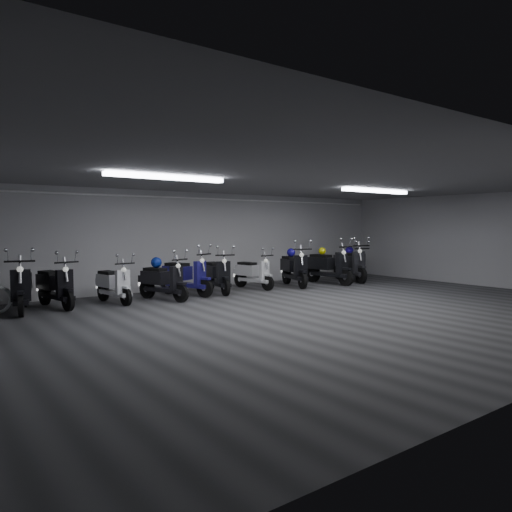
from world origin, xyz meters
TOP-DOWN VIEW (x-y plane):
  - floor at (0.00, 0.00)m, footprint 14.00×10.00m
  - ceiling at (0.00, 0.00)m, footprint 14.00×10.00m
  - back_wall at (0.00, 5.00)m, footprint 14.00×0.01m
  - right_wall at (7.00, 0.00)m, footprint 0.01×10.00m
  - fluor_strip_left at (-3.00, 1.00)m, footprint 2.40×0.18m
  - fluor_strip_right at (3.00, 1.00)m, footprint 2.40×0.18m
  - conduit at (0.00, 4.92)m, footprint 13.60×0.05m
  - scooter_0 at (-5.10, 3.64)m, footprint 1.01×1.96m
  - scooter_1 at (-4.40, 3.76)m, footprint 0.90×1.82m
  - scooter_2 at (-3.14, 3.62)m, footprint 0.78×1.68m
  - scooter_3 at (-2.01, 3.34)m, footprint 1.11×1.80m
  - scooter_4 at (-1.19, 3.71)m, footprint 1.25×1.93m
  - scooter_5 at (-0.27, 3.66)m, footprint 0.90×1.85m
  - scooter_6 at (1.04, 3.78)m, footprint 0.83×1.71m
  - scooter_7 at (2.34, 3.51)m, footprint 1.21×2.02m
  - scooter_8 at (3.59, 3.31)m, footprint 0.85×2.04m
  - scooter_9 at (4.67, 3.42)m, footprint 1.17×2.11m
  - scooter_10 at (5.13, 3.72)m, footprint 1.11×1.89m
  - helmet_0 at (3.56, 3.58)m, footprint 0.23×0.23m
  - helmet_1 at (2.43, 3.76)m, footprint 0.26×0.26m
  - helmet_2 at (5.21, 3.95)m, footprint 0.28×0.28m
  - helmet_3 at (-2.09, 3.56)m, footprint 0.27×0.27m

SIDE VIEW (x-z plane):
  - floor at x=0.00m, z-range -0.01..0.00m
  - scooter_2 at x=-3.14m, z-range 0.00..1.20m
  - scooter_6 at x=1.04m, z-range 0.00..1.22m
  - scooter_3 at x=-2.01m, z-range 0.00..1.27m
  - scooter_1 at x=-4.40m, z-range 0.00..1.30m
  - scooter_5 at x=-0.27m, z-range 0.00..1.32m
  - scooter_10 at x=5.13m, z-range 0.00..1.33m
  - scooter_4 at x=-1.19m, z-range 0.00..1.37m
  - scooter_0 at x=-5.10m, z-range 0.00..1.39m
  - scooter_7 at x=2.34m, z-range 0.00..1.43m
  - scooter_8 at x=3.59m, z-range 0.00..1.47m
  - scooter_9 at x=4.67m, z-range 0.00..1.49m
  - helmet_3 at x=-2.09m, z-range 0.79..1.05m
  - helmet_2 at x=5.21m, z-range 0.83..1.11m
  - helmet_1 at x=2.43m, z-range 0.88..1.14m
  - helmet_0 at x=3.56m, z-range 0.91..1.14m
  - back_wall at x=0.00m, z-range 0.00..2.80m
  - right_wall at x=7.00m, z-range 0.00..2.80m
  - conduit at x=0.00m, z-range 2.59..2.65m
  - fluor_strip_left at x=-3.00m, z-range 2.70..2.78m
  - fluor_strip_right at x=3.00m, z-range 2.70..2.78m
  - ceiling at x=0.00m, z-range 2.80..2.81m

